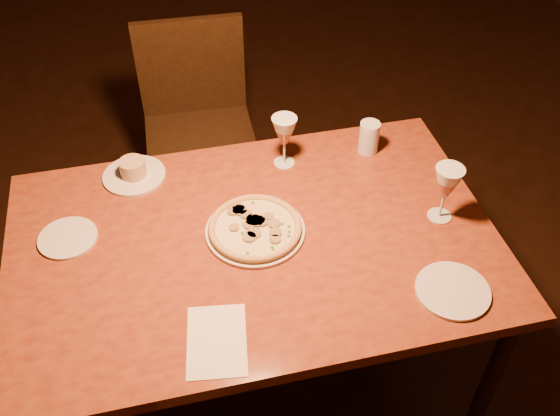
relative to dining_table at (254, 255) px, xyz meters
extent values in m
plane|color=black|center=(0.05, 0.27, -0.72)|extent=(7.00, 7.00, 0.00)
cube|color=brown|center=(0.00, 0.00, 0.05)|extent=(1.52, 1.01, 0.04)
cylinder|color=black|center=(-0.66, 0.44, -0.35)|extent=(0.05, 0.05, 0.75)
cylinder|color=black|center=(0.66, -0.44, -0.35)|extent=(0.05, 0.05, 0.75)
cylinder|color=black|center=(0.69, 0.38, -0.35)|extent=(0.05, 0.05, 0.75)
cube|color=black|center=(-0.02, 0.91, -0.22)|extent=(0.50, 0.50, 0.04)
cube|color=black|center=(0.00, 1.12, 0.02)|extent=(0.47, 0.07, 0.44)
cylinder|color=black|center=(-0.22, 0.74, -0.48)|extent=(0.04, 0.04, 0.48)
cylinder|color=black|center=(-0.19, 1.11, -0.48)|extent=(0.04, 0.04, 0.48)
cylinder|color=black|center=(0.15, 0.71, -0.48)|extent=(0.04, 0.04, 0.48)
cylinder|color=black|center=(0.18, 1.08, -0.48)|extent=(0.04, 0.04, 0.48)
cylinder|color=silver|center=(0.01, 0.03, 0.08)|extent=(0.31, 0.31, 0.01)
cylinder|color=beige|center=(0.01, 0.03, 0.09)|extent=(0.28, 0.28, 0.01)
torus|color=tan|center=(0.01, 0.03, 0.09)|extent=(0.29, 0.29, 0.02)
cylinder|color=silver|center=(-0.32, 0.39, 0.07)|extent=(0.21, 0.21, 0.01)
cylinder|color=tan|center=(-0.32, 0.39, 0.11)|extent=(0.09, 0.09, 0.06)
cylinder|color=silver|center=(0.49, 0.31, 0.13)|extent=(0.07, 0.07, 0.12)
cylinder|color=silver|center=(-0.54, 0.15, 0.07)|extent=(0.18, 0.18, 0.01)
cylinder|color=silver|center=(0.49, -0.35, 0.08)|extent=(0.21, 0.21, 0.01)
cube|color=silver|center=(-0.18, -0.33, 0.07)|extent=(0.19, 0.25, 0.00)
camera|label=1|loc=(-0.28, -1.28, 1.44)|focal=40.00mm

